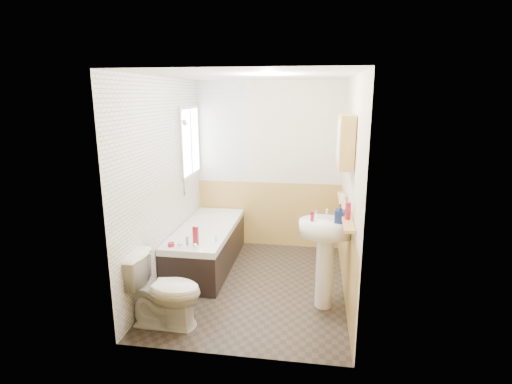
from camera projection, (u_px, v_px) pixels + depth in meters
floor at (254, 285)px, 4.95m from camera, size 2.80×2.80×0.00m
ceiling at (254, 75)px, 4.36m from camera, size 2.80×2.80×0.00m
wall_back at (269, 166)px, 6.01m from camera, size 2.20×0.02×2.50m
wall_front at (227, 224)px, 3.30m from camera, size 2.20×0.02×2.50m
wall_left at (163, 184)px, 4.82m from camera, size 0.02×2.80×2.50m
wall_right at (351, 190)px, 4.49m from camera, size 0.02×2.80×2.50m
wainscot_right at (346, 252)px, 4.67m from camera, size 0.01×2.80×1.00m
wainscot_front at (229, 305)px, 3.50m from camera, size 2.20×0.01×1.00m
wainscot_back at (268, 214)px, 6.17m from camera, size 2.20×0.01×1.00m
tile_cladding_left at (165, 184)px, 4.82m from camera, size 0.01×2.80×2.50m
tile_return_back at (221, 132)px, 5.98m from camera, size 0.75×0.01×1.50m
window at (190, 142)px, 5.63m from camera, size 0.03×0.79×0.99m
bathtub at (207, 245)px, 5.44m from camera, size 0.70×1.79×0.70m
shower_riser at (183, 145)px, 5.24m from camera, size 0.10×0.08×1.18m
toilet at (164, 290)px, 4.02m from camera, size 0.78×0.46×0.75m
sink at (325, 246)px, 4.29m from camera, size 0.58×0.47×1.12m
pine_shelf at (345, 209)px, 4.40m from camera, size 0.10×1.55×0.03m
medicine_cabinet at (346, 141)px, 4.27m from camera, size 0.16×0.62×0.56m
foam_can at (348, 211)px, 3.97m from camera, size 0.06×0.06×0.18m
green_bottle at (347, 204)px, 4.16m from camera, size 0.04×0.04×0.20m
black_jar at (343, 197)px, 4.75m from camera, size 0.08×0.08×0.05m
soap_bottle at (340, 219)px, 4.15m from camera, size 0.15×0.22×0.09m
clear_bottle at (312, 216)px, 4.20m from camera, size 0.05×0.05×0.11m
blue_gel at (196, 236)px, 4.70m from camera, size 0.07×0.04×0.23m
cream_jar at (171, 245)px, 4.67m from camera, size 0.09×0.09×0.05m
orange_bottle at (216, 239)px, 4.80m from camera, size 0.03×0.03×0.07m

